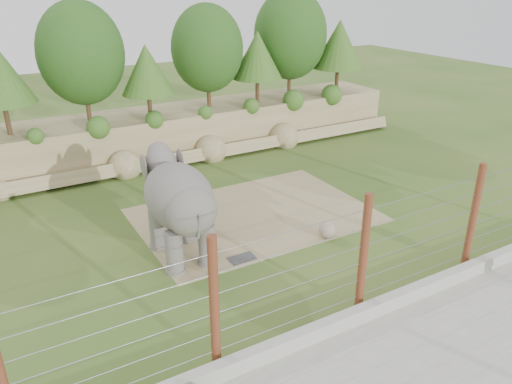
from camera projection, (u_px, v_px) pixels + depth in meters
ground at (282, 247)px, 19.45m from camera, size 90.00×90.00×0.00m
back_embankment at (171, 86)px, 28.19m from camera, size 30.00×5.52×8.77m
dirt_patch at (254, 215)px, 22.06m from camera, size 10.00×7.00×0.02m
drain_grate at (242, 258)px, 18.63m from camera, size 1.00×0.60×0.03m
elephant at (180, 210)px, 18.14m from camera, size 2.22×4.76×3.78m
stone_ball at (327, 229)px, 20.01m from camera, size 0.71×0.71×0.71m
retaining_wall at (369, 310)px, 15.38m from camera, size 26.00×0.35×0.50m
walkway at (418, 356)px, 13.90m from camera, size 26.00×4.00×0.01m
barrier_fence at (363, 254)px, 15.08m from camera, size 20.26×0.26×4.00m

